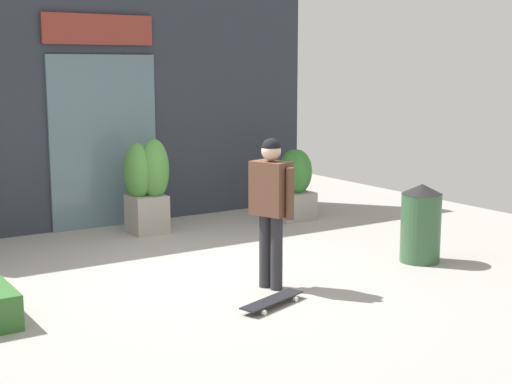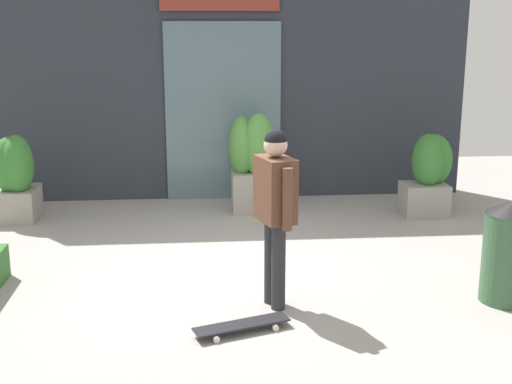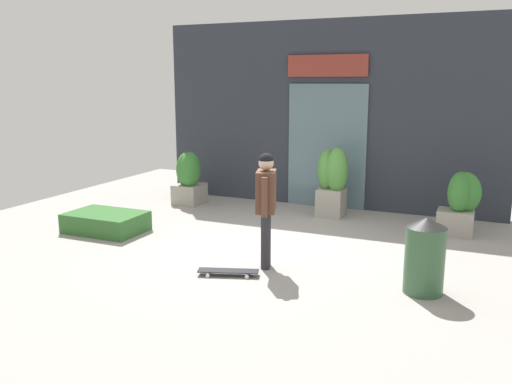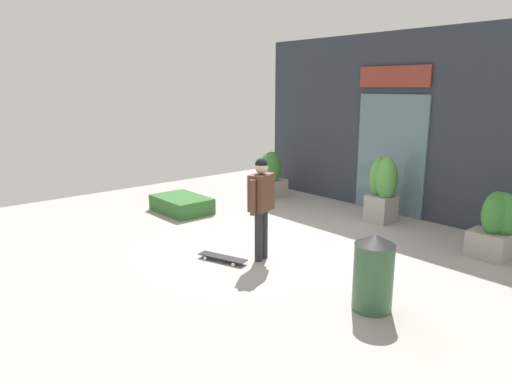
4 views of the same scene
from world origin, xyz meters
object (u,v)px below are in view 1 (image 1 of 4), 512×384
Objects in this scene: skateboard at (272,300)px; skateboarder at (271,198)px; planter_box_right at (147,181)px; trash_bin at (421,223)px; planter_box_left at (295,182)px.

skateboarder is at bearing -141.60° from skateboard.
trash_bin is (2.14, -3.36, -0.26)m from planter_box_right.
skateboard is 0.87× the size of trash_bin.
planter_box_right is at bearing -114.69° from skateboard.
skateboarder is 1.49× the size of planter_box_left.
skateboarder is 1.13m from skateboard.
skateboard is (-0.34, -0.53, -0.94)m from skateboarder.
planter_box_right is at bearing 171.03° from planter_box_left.
skateboarder reaches higher than planter_box_left.
planter_box_right is 1.40× the size of trash_bin.
trash_bin is (2.52, 0.45, 0.43)m from skateboard.
trash_bin is (2.19, -0.08, -0.51)m from skateboarder.
planter_box_right is at bearing 122.50° from trash_bin.
trash_bin reaches higher than skateboard.
planter_box_left is 3.00m from trash_bin.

